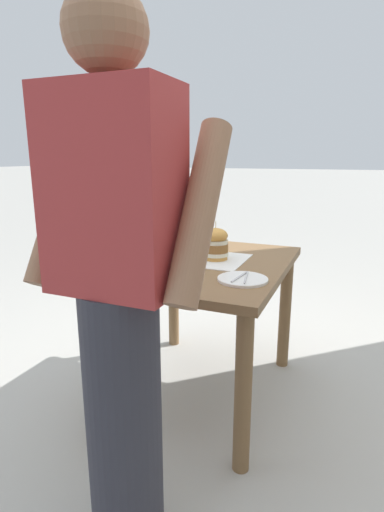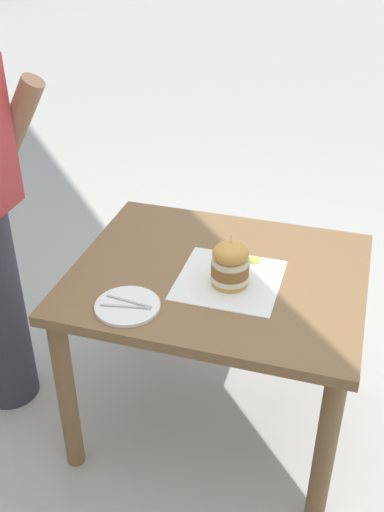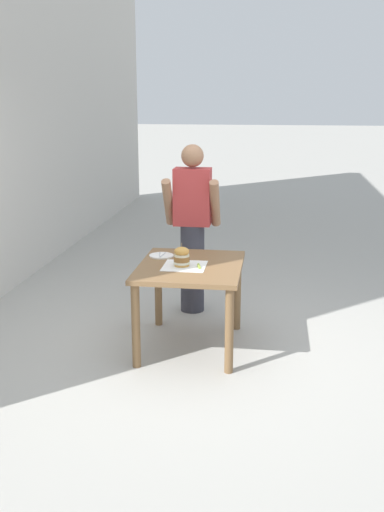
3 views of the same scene
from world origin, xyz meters
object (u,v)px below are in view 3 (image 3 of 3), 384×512
Objects in this scene: patio_table at (190,278)px; diner_across_table at (192,226)px; pickle_spear at (199,266)px; side_plate_with_forks at (161,256)px; sandwich at (182,257)px.

patio_table is 0.63× the size of diner_across_table.
pickle_spear is 0.43× the size of side_plate_with_forks.
pickle_spear reaches higher than patio_table.
patio_table is 0.19m from pickle_spear.
patio_table is 4.80× the size of side_plate_with_forks.
pickle_spear is (0.15, -0.03, -0.07)m from sandwich.
diner_across_table is at bearing 92.66° from sandwich.
diner_across_table is at bearing 74.66° from side_plate_with_forks.
sandwich is (-0.07, -0.06, 0.21)m from patio_table.
sandwich reaches higher than patio_table.
patio_table is 0.23m from sandwich.
side_plate_with_forks is at bearing -105.34° from diner_across_table.
diner_across_table is (-0.11, 0.91, 0.26)m from patio_table.
pickle_spear is at bearing -11.33° from sandwich.
pickle_spear is 0.50m from side_plate_with_forks.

